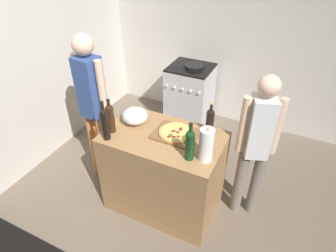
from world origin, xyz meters
TOP-DOWN VIEW (x-y plane):
  - ground_plane at (0.00, 1.29)m, footprint 3.87×3.17m
  - kitchen_wall_rear at (0.00, 2.62)m, footprint 3.87×0.10m
  - kitchen_wall_left at (-1.68, 1.29)m, footprint 0.10×3.17m
  - counter at (0.09, 0.62)m, footprint 1.10×0.68m
  - cutting_board at (0.19, 0.68)m, footprint 0.40×0.32m
  - pizza at (0.19, 0.68)m, footprint 0.32×0.32m
  - mixing_bowl at (-0.26, 0.70)m, footprint 0.25×0.25m
  - paper_towel_roll at (0.54, 0.49)m, footprint 0.12×0.12m
  - wine_bottle_clear at (-0.38, 0.48)m, footprint 0.07×0.07m
  - wine_bottle_dark at (0.42, 0.44)m, footprint 0.08×0.08m
  - wine_bottle_amber at (0.44, 0.88)m, footprint 0.07×0.07m
  - wine_bottle_green at (-0.36, 0.37)m, footprint 0.07×0.07m
  - stove at (-0.28, 2.22)m, footprint 0.60×0.58m
  - person_in_stripes at (-0.78, 0.72)m, footprint 0.39×0.23m
  - person_in_red at (0.88, 0.92)m, footprint 0.35×0.26m

SIDE VIEW (x-z plane):
  - ground_plane at x=0.00m, z-range -0.02..0.00m
  - stove at x=-0.28m, z-range -0.02..0.92m
  - counter at x=0.09m, z-range 0.00..0.92m
  - person_in_red at x=0.88m, z-range 0.11..1.67m
  - cutting_board at x=0.19m, z-range 0.92..0.94m
  - pizza at x=0.19m, z-range 0.93..0.96m
  - mixing_bowl at x=-0.26m, z-range 0.92..1.07m
  - person_in_stripes at x=-0.78m, z-range 0.14..1.86m
  - wine_bottle_amber at x=0.44m, z-range 0.90..1.20m
  - paper_towel_roll at x=0.54m, z-range 0.91..1.22m
  - wine_bottle_dark at x=0.42m, z-range 0.90..1.25m
  - wine_bottle_clear at x=-0.38m, z-range 0.90..1.24m
  - wine_bottle_green at x=-0.36m, z-range 0.90..1.28m
  - kitchen_wall_rear at x=0.00m, z-range 0.00..2.60m
  - kitchen_wall_left at x=-1.68m, z-range 0.00..2.60m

